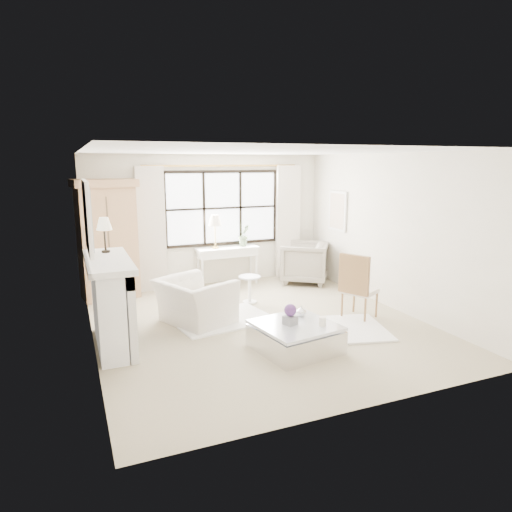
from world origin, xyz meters
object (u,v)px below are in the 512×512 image
(armoire, at_px, (107,239))
(console_table, at_px, (228,266))
(coffee_table, at_px, (295,337))
(club_armchair, at_px, (195,301))

(armoire, bearing_deg, console_table, -7.01)
(armoire, distance_m, coffee_table, 4.27)
(coffee_table, bearing_deg, console_table, 76.63)
(club_armchair, distance_m, coffee_table, 1.87)
(armoire, height_order, club_armchair, armoire)
(club_armchair, bearing_deg, armoire, 5.89)
(coffee_table, bearing_deg, club_armchair, 112.78)
(club_armchair, relative_size, coffee_table, 0.97)
(console_table, bearing_deg, armoire, 179.68)
(armoire, distance_m, console_table, 2.49)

